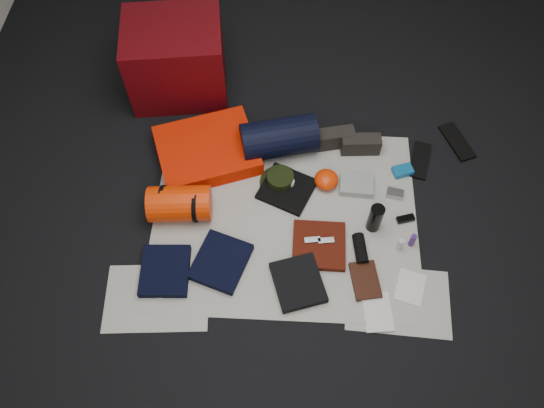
{
  "coord_description": "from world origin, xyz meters",
  "views": [
    {
      "loc": [
        -0.0,
        -1.58,
        2.83
      ],
      "look_at": [
        -0.08,
        0.03,
        0.1
      ],
      "focal_mm": 35.0,
      "sensor_mm": 36.0,
      "label": 1
    }
  ],
  "objects_px": {
    "red_cabinet": "(176,59)",
    "stuff_sack": "(180,204)",
    "sleeping_pad": "(207,150)",
    "compact_camera": "(395,194)",
    "navy_duffel": "(279,138)",
    "paperback_book": "(365,280)",
    "water_bottle": "(375,218)"
  },
  "relations": [
    {
      "from": "navy_duffel",
      "to": "paperback_book",
      "type": "bearing_deg",
      "value": -73.75
    },
    {
      "from": "paperback_book",
      "to": "compact_camera",
      "type": "bearing_deg",
      "value": 60.74
    },
    {
      "from": "sleeping_pad",
      "to": "navy_duffel",
      "type": "height_order",
      "value": "navy_duffel"
    },
    {
      "from": "red_cabinet",
      "to": "stuff_sack",
      "type": "relative_size",
      "value": 1.72
    },
    {
      "from": "water_bottle",
      "to": "paperback_book",
      "type": "distance_m",
      "value": 0.38
    },
    {
      "from": "paperback_book",
      "to": "red_cabinet",
      "type": "bearing_deg",
      "value": 121.05
    },
    {
      "from": "red_cabinet",
      "to": "stuff_sack",
      "type": "height_order",
      "value": "red_cabinet"
    },
    {
      "from": "red_cabinet",
      "to": "stuff_sack",
      "type": "bearing_deg",
      "value": -89.8
    },
    {
      "from": "water_bottle",
      "to": "paperback_book",
      "type": "bearing_deg",
      "value": -99.53
    },
    {
      "from": "paperback_book",
      "to": "navy_duffel",
      "type": "bearing_deg",
      "value": 110.34
    },
    {
      "from": "sleeping_pad",
      "to": "compact_camera",
      "type": "relative_size",
      "value": 6.08
    },
    {
      "from": "stuff_sack",
      "to": "water_bottle",
      "type": "height_order",
      "value": "stuff_sack"
    },
    {
      "from": "sleeping_pad",
      "to": "stuff_sack",
      "type": "height_order",
      "value": "stuff_sack"
    },
    {
      "from": "sleeping_pad",
      "to": "compact_camera",
      "type": "bearing_deg",
      "value": -11.77
    },
    {
      "from": "red_cabinet",
      "to": "compact_camera",
      "type": "distance_m",
      "value": 1.7
    },
    {
      "from": "red_cabinet",
      "to": "compact_camera",
      "type": "bearing_deg",
      "value": -38.01
    },
    {
      "from": "red_cabinet",
      "to": "sleeping_pad",
      "type": "height_order",
      "value": "red_cabinet"
    },
    {
      "from": "compact_camera",
      "to": "paperback_book",
      "type": "relative_size",
      "value": 0.45
    },
    {
      "from": "sleeping_pad",
      "to": "paperback_book",
      "type": "xyz_separation_m",
      "value": [
        0.99,
        -0.84,
        -0.04
      ]
    },
    {
      "from": "sleeping_pad",
      "to": "stuff_sack",
      "type": "xyz_separation_m",
      "value": [
        -0.11,
        -0.44,
        0.05
      ]
    },
    {
      "from": "sleeping_pad",
      "to": "water_bottle",
      "type": "bearing_deg",
      "value": -24.44
    },
    {
      "from": "sleeping_pad",
      "to": "compact_camera",
      "type": "distance_m",
      "value": 1.22
    },
    {
      "from": "navy_duffel",
      "to": "compact_camera",
      "type": "bearing_deg",
      "value": -37.47
    },
    {
      "from": "red_cabinet",
      "to": "navy_duffel",
      "type": "xyz_separation_m",
      "value": [
        0.72,
        -0.53,
        -0.13
      ]
    },
    {
      "from": "sleeping_pad",
      "to": "paperback_book",
      "type": "relative_size",
      "value": 2.71
    },
    {
      "from": "compact_camera",
      "to": "water_bottle",
      "type": "bearing_deg",
      "value": -110.62
    },
    {
      "from": "water_bottle",
      "to": "paperback_book",
      "type": "xyz_separation_m",
      "value": [
        -0.06,
        -0.36,
        -0.09
      ]
    },
    {
      "from": "sleeping_pad",
      "to": "navy_duffel",
      "type": "bearing_deg",
      "value": 8.65
    },
    {
      "from": "navy_duffel",
      "to": "compact_camera",
      "type": "distance_m",
      "value": 0.81
    },
    {
      "from": "red_cabinet",
      "to": "water_bottle",
      "type": "bearing_deg",
      "value": -47.22
    },
    {
      "from": "navy_duffel",
      "to": "water_bottle",
      "type": "height_order",
      "value": "navy_duffel"
    },
    {
      "from": "navy_duffel",
      "to": "water_bottle",
      "type": "distance_m",
      "value": 0.8
    }
  ]
}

